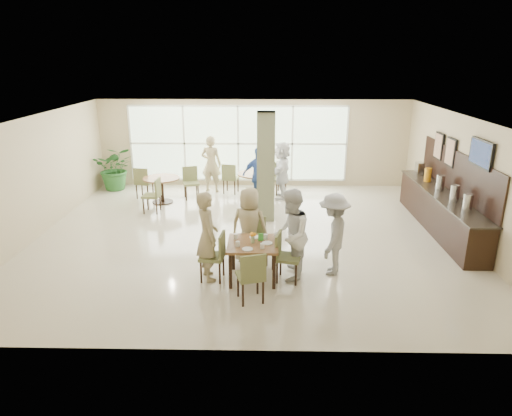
{
  "coord_description": "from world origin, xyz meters",
  "views": [
    {
      "loc": [
        0.39,
        -10.17,
        4.1
      ],
      "look_at": [
        0.2,
        -1.2,
        1.1
      ],
      "focal_mm": 32.0,
      "sensor_mm": 36.0,
      "label": 1
    }
  ],
  "objects_px": {
    "potted_plant": "(115,168)",
    "teen_far": "(249,226)",
    "round_table_left": "(162,184)",
    "round_table_right": "(256,179)",
    "teen_right": "(290,235)",
    "adult_a": "(259,177)",
    "teen_left": "(207,236)",
    "adult_b": "(282,170)",
    "adult_standing": "(211,164)",
    "teen_standing": "(333,234)",
    "buffet_counter": "(441,208)",
    "main_table": "(253,247)"
  },
  "relations": [
    {
      "from": "adult_a",
      "to": "buffet_counter",
      "type": "bearing_deg",
      "value": 1.64
    },
    {
      "from": "buffet_counter",
      "to": "teen_standing",
      "type": "distance_m",
      "value": 3.86
    },
    {
      "from": "adult_a",
      "to": "adult_standing",
      "type": "height_order",
      "value": "adult_standing"
    },
    {
      "from": "potted_plant",
      "to": "adult_b",
      "type": "xyz_separation_m",
      "value": [
        5.28,
        -0.81,
        0.15
      ]
    },
    {
      "from": "teen_left",
      "to": "teen_far",
      "type": "xyz_separation_m",
      "value": [
        0.77,
        0.76,
        -0.07
      ]
    },
    {
      "from": "teen_left",
      "to": "teen_far",
      "type": "relative_size",
      "value": 1.09
    },
    {
      "from": "adult_b",
      "to": "adult_standing",
      "type": "distance_m",
      "value": 2.28
    },
    {
      "from": "adult_standing",
      "to": "teen_far",
      "type": "bearing_deg",
      "value": 117.4
    },
    {
      "from": "teen_standing",
      "to": "adult_b",
      "type": "distance_m",
      "value": 5.11
    },
    {
      "from": "main_table",
      "to": "teen_right",
      "type": "xyz_separation_m",
      "value": [
        0.71,
        0.07,
        0.23
      ]
    },
    {
      "from": "main_table",
      "to": "teen_standing",
      "type": "xyz_separation_m",
      "value": [
        1.56,
        0.3,
        0.16
      ]
    },
    {
      "from": "main_table",
      "to": "adult_a",
      "type": "distance_m",
      "value": 4.57
    },
    {
      "from": "potted_plant",
      "to": "teen_far",
      "type": "distance_m",
      "value": 6.98
    },
    {
      "from": "round_table_right",
      "to": "buffet_counter",
      "type": "height_order",
      "value": "buffet_counter"
    },
    {
      "from": "buffet_counter",
      "to": "teen_standing",
      "type": "bearing_deg",
      "value": -140.8
    },
    {
      "from": "round_table_right",
      "to": "adult_b",
      "type": "bearing_deg",
      "value": -1.65
    },
    {
      "from": "buffet_counter",
      "to": "potted_plant",
      "type": "height_order",
      "value": "buffet_counter"
    },
    {
      "from": "buffet_counter",
      "to": "round_table_left",
      "type": "bearing_deg",
      "value": 164.3
    },
    {
      "from": "round_table_left",
      "to": "round_table_right",
      "type": "distance_m",
      "value": 2.79
    },
    {
      "from": "adult_standing",
      "to": "round_table_right",
      "type": "bearing_deg",
      "value": 169.21
    },
    {
      "from": "round_table_left",
      "to": "teen_standing",
      "type": "relative_size",
      "value": 0.65
    },
    {
      "from": "teen_far",
      "to": "teen_standing",
      "type": "height_order",
      "value": "teen_standing"
    },
    {
      "from": "adult_b",
      "to": "potted_plant",
      "type": "bearing_deg",
      "value": -91.53
    },
    {
      "from": "teen_standing",
      "to": "adult_a",
      "type": "bearing_deg",
      "value": -142.89
    },
    {
      "from": "teen_left",
      "to": "round_table_right",
      "type": "bearing_deg",
      "value": -31.08
    },
    {
      "from": "potted_plant",
      "to": "teen_standing",
      "type": "relative_size",
      "value": 0.86
    },
    {
      "from": "potted_plant",
      "to": "teen_far",
      "type": "relative_size",
      "value": 0.87
    },
    {
      "from": "teen_right",
      "to": "round_table_left",
      "type": "bearing_deg",
      "value": -134.25
    },
    {
      "from": "round_table_left",
      "to": "adult_a",
      "type": "distance_m",
      "value": 2.85
    },
    {
      "from": "main_table",
      "to": "adult_standing",
      "type": "relative_size",
      "value": 0.53
    },
    {
      "from": "teen_right",
      "to": "adult_a",
      "type": "distance_m",
      "value": 4.55
    },
    {
      "from": "round_table_left",
      "to": "teen_left",
      "type": "bearing_deg",
      "value": -67.98
    },
    {
      "from": "potted_plant",
      "to": "teen_left",
      "type": "relative_size",
      "value": 0.8
    },
    {
      "from": "adult_b",
      "to": "teen_standing",
      "type": "bearing_deg",
      "value": 16.62
    },
    {
      "from": "round_table_left",
      "to": "teen_right",
      "type": "relative_size",
      "value": 0.6
    },
    {
      "from": "teen_right",
      "to": "potted_plant",
      "type": "bearing_deg",
      "value": -129.86
    },
    {
      "from": "buffet_counter",
      "to": "adult_a",
      "type": "distance_m",
      "value": 4.87
    },
    {
      "from": "round_table_left",
      "to": "teen_far",
      "type": "xyz_separation_m",
      "value": [
        2.7,
        -4.01,
        0.24
      ]
    },
    {
      "from": "potted_plant",
      "to": "teen_far",
      "type": "xyz_separation_m",
      "value": [
        4.47,
        -5.36,
        0.1
      ]
    },
    {
      "from": "main_table",
      "to": "potted_plant",
      "type": "bearing_deg",
      "value": 126.59
    },
    {
      "from": "buffet_counter",
      "to": "main_table",
      "type": "bearing_deg",
      "value": -148.97
    },
    {
      "from": "main_table",
      "to": "teen_far",
      "type": "distance_m",
      "value": 0.8
    },
    {
      "from": "teen_left",
      "to": "round_table_left",
      "type": "bearing_deg",
      "value": -0.52
    },
    {
      "from": "adult_a",
      "to": "teen_far",
      "type": "bearing_deg",
      "value": -68.09
    },
    {
      "from": "round_table_left",
      "to": "round_table_right",
      "type": "height_order",
      "value": "same"
    },
    {
      "from": "buffet_counter",
      "to": "adult_b",
      "type": "xyz_separation_m",
      "value": [
        -3.82,
        2.6,
        0.3
      ]
    },
    {
      "from": "teen_left",
      "to": "main_table",
      "type": "bearing_deg",
      "value": -113.5
    },
    {
      "from": "round_table_right",
      "to": "adult_a",
      "type": "distance_m",
      "value": 0.84
    },
    {
      "from": "teen_right",
      "to": "adult_b",
      "type": "xyz_separation_m",
      "value": [
        0.01,
        5.27,
        -0.03
      ]
    },
    {
      "from": "teen_right",
      "to": "adult_a",
      "type": "height_order",
      "value": "teen_right"
    }
  ]
}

